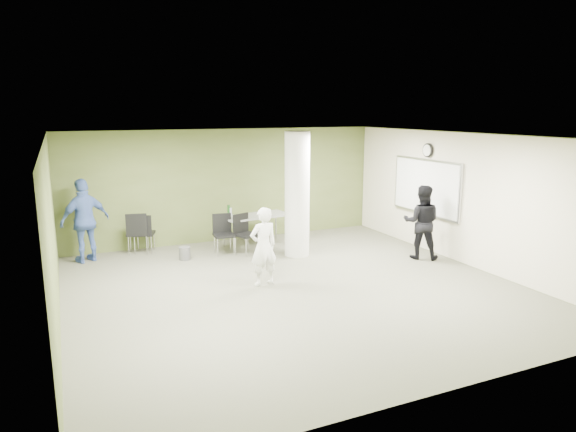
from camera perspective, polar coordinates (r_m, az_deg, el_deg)
name	(u,v)px	position (r m, az deg, el deg)	size (l,w,h in m)	color
floor	(294,288)	(9.66, 0.66, -7.99)	(8.00, 8.00, 0.00)	#585646
ceiling	(294,136)	(9.10, 0.71, 8.83)	(8.00, 8.00, 0.00)	white
wall_back	(227,185)	(12.97, -6.77, 3.40)	(8.00, 0.02, 2.80)	#4F5B2B
wall_left	(52,236)	(8.46, -24.75, -2.07)	(0.02, 8.00, 2.80)	#4F5B2B
wall_right_cream	(465,199)	(11.52, 19.06, 1.79)	(0.02, 8.00, 2.80)	beige
column	(297,194)	(11.48, 1.03, 2.41)	(0.56, 0.56, 2.80)	silver
whiteboard	(426,187)	(12.34, 15.04, 3.13)	(0.05, 2.30, 1.30)	silver
wall_clock	(428,150)	(12.25, 15.26, 7.06)	(0.06, 0.32, 0.32)	black
folding_table	(255,217)	(12.43, -3.70, -0.11)	(1.68, 0.91, 1.01)	gray
wastebasket	(185,253)	(11.60, -11.40, -4.08)	(0.25, 0.25, 0.29)	#4C4C4C
chair_back_left	(143,231)	(12.24, -15.80, -1.58)	(0.58, 0.58, 0.92)	black
chair_back_right	(137,230)	(12.21, -16.40, -1.50)	(0.58, 0.58, 0.97)	black
chair_table_left	(223,231)	(11.88, -7.23, -1.63)	(0.50, 0.50, 0.92)	black
chair_table_right	(244,231)	(11.84, -4.87, -1.62)	(0.59, 0.59, 0.92)	black
woman_white	(263,247)	(9.62, -2.75, -3.41)	(0.55, 0.36, 1.50)	white
man_black	(422,222)	(11.70, 14.62, -0.66)	(0.80, 0.62, 1.65)	black
man_blue	(85,221)	(11.89, -21.62, -0.48)	(1.07, 0.45, 1.83)	#4662AD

